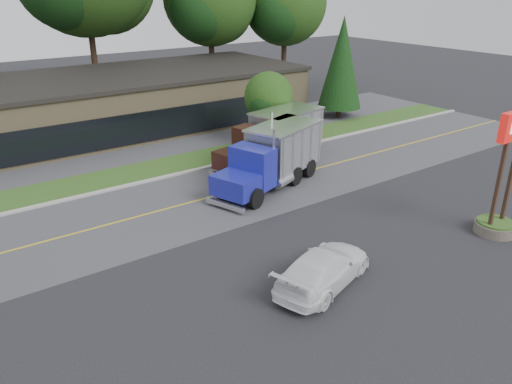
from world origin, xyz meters
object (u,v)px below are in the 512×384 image
bilo_sign (502,194)px  dump_truck_blue (273,155)px  dump_truck_maroon (275,137)px  rally_car (324,268)px

bilo_sign → dump_truck_blue: (-4.92, 11.08, -0.22)m
bilo_sign → dump_truck_blue: bearing=114.0°
dump_truck_maroon → rally_car: size_ratio=1.66×
rally_car → dump_truck_blue: bearing=-44.5°
dump_truck_blue → dump_truck_maroon: (2.31, 2.84, 0.00)m
bilo_sign → dump_truck_blue: bilo_sign is taller
bilo_sign → dump_truck_blue: 12.13m
dump_truck_blue → rally_car: dump_truck_blue is taller
dump_truck_blue → bilo_sign: bearing=94.7°
bilo_sign → rally_car: bearing=171.5°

